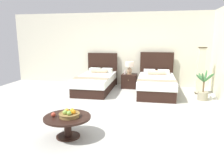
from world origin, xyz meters
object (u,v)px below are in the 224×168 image
object	(u,v)px
coffee_table	(68,122)
floor_lamp_corner	(201,71)
nightstand	(129,81)
loose_apple	(53,115)
vase	(125,72)
fruit_bowl	(69,114)
table_lamp	(130,66)
bed_near_corner	(156,84)
potted_palm	(203,91)
bed_near_window	(96,82)

from	to	relation	value
coffee_table	floor_lamp_corner	size ratio (longest dim) A/B	0.57
nightstand	loose_apple	world-z (taller)	nightstand
vase	coffee_table	distance (m)	4.24
nightstand	loose_apple	xyz separation A→B (m)	(-0.79, -4.32, 0.19)
fruit_bowl	vase	bearing A→B (deg)	85.28
table_lamp	fruit_bowl	distance (m)	4.33
fruit_bowl	floor_lamp_corner	xyz separation A→B (m)	(2.85, 3.91, 0.30)
floor_lamp_corner	coffee_table	bearing A→B (deg)	-126.67
bed_near_corner	coffee_table	size ratio (longest dim) A/B	2.50
bed_near_corner	nightstand	xyz separation A→B (m)	(-0.97, 0.61, -0.06)
loose_apple	potted_palm	distance (m)	4.48
bed_near_window	floor_lamp_corner	bearing A→B (deg)	4.29
table_lamp	loose_apple	size ratio (longest dim) A/B	5.39
table_lamp	potted_palm	world-z (taller)	table_lamp
nightstand	potted_palm	xyz separation A→B (m)	(2.33, -1.12, 0.03)
bed_near_window	nightstand	world-z (taller)	bed_near_window
table_lamp	loose_apple	distance (m)	4.43
table_lamp	vase	xyz separation A→B (m)	(-0.16, -0.06, -0.22)
bed_near_window	coffee_table	distance (m)	3.68
fruit_bowl	floor_lamp_corner	bearing A→B (deg)	53.89
table_lamp	loose_apple	xyz separation A→B (m)	(-0.79, -4.34, -0.35)
bed_near_window	floor_lamp_corner	world-z (taller)	floor_lamp_corner
bed_near_corner	loose_apple	xyz separation A→B (m)	(-1.76, -3.71, 0.13)
bed_near_window	potted_palm	distance (m)	3.44
potted_palm	nightstand	bearing A→B (deg)	154.32
table_lamp	floor_lamp_corner	xyz separation A→B (m)	(2.34, -0.37, -0.04)
nightstand	vase	xyz separation A→B (m)	(-0.16, -0.04, 0.32)
table_lamp	bed_near_window	bearing A→B (deg)	-149.51
bed_near_corner	vase	world-z (taller)	bed_near_corner
bed_near_corner	nightstand	size ratio (longest dim) A/B	4.07
coffee_table	bed_near_window	bearing A→B (deg)	98.07
potted_palm	bed_near_corner	bearing A→B (deg)	159.47
bed_near_corner	bed_near_window	bearing A→B (deg)	180.00
bed_near_window	coffee_table	xyz separation A→B (m)	(0.52, -3.64, -0.00)
vase	floor_lamp_corner	xyz separation A→B (m)	(2.50, -0.31, 0.18)
table_lamp	potted_palm	bearing A→B (deg)	-26.08
bed_near_corner	table_lamp	size ratio (longest dim) A/B	4.73
bed_near_corner	floor_lamp_corner	size ratio (longest dim) A/B	1.43
bed_near_window	table_lamp	size ratio (longest dim) A/B	4.95
bed_near_corner	nightstand	distance (m)	1.15
potted_palm	loose_apple	bearing A→B (deg)	-134.29
table_lamp	fruit_bowl	bearing A→B (deg)	-96.75
nightstand	loose_apple	bearing A→B (deg)	-100.39
loose_apple	table_lamp	bearing A→B (deg)	79.66
nightstand	fruit_bowl	bearing A→B (deg)	-96.78
nightstand	fruit_bowl	size ratio (longest dim) A/B	1.39
bed_near_window	vase	size ratio (longest dim) A/B	15.95
table_lamp	nightstand	bearing A→B (deg)	-90.00
bed_near_window	fruit_bowl	world-z (taller)	bed_near_window
coffee_table	potted_palm	xyz separation A→B (m)	(2.89, 3.13, -0.02)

